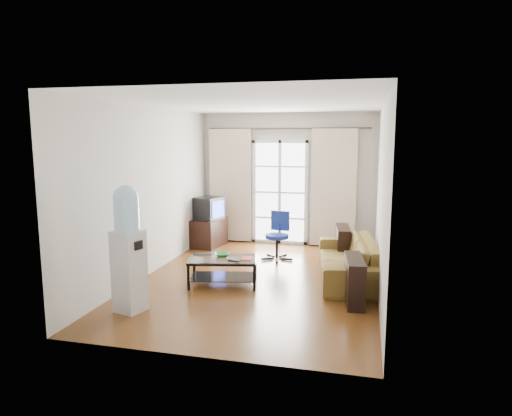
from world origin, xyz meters
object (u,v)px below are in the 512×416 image
at_px(task_chair, 277,245).
at_px(coffee_table, 223,268).
at_px(sofa, 348,259).
at_px(tv_stand, 208,232).
at_px(crt_tv, 208,208).
at_px(water_cooler, 128,246).

bearing_deg(task_chair, coffee_table, -100.63).
bearing_deg(sofa, tv_stand, -125.03).
xyz_separation_m(crt_tv, water_cooler, (0.20, -3.57, 0.06)).
bearing_deg(tv_stand, sofa, -19.75).
relative_size(crt_tv, water_cooler, 0.37).
xyz_separation_m(task_chair, water_cooler, (-1.36, -2.91, 0.60)).
xyz_separation_m(crt_tv, task_chair, (1.56, -0.66, -0.53)).
height_order(coffee_table, water_cooler, water_cooler).
height_order(tv_stand, water_cooler, water_cooler).
bearing_deg(tv_stand, crt_tv, 8.10).
bearing_deg(crt_tv, coffee_table, -47.29).
height_order(sofa, water_cooler, water_cooler).
bearing_deg(tv_stand, water_cooler, -78.48).
bearing_deg(task_chair, sofa, -26.86).
height_order(coffee_table, task_chair, task_chair).
relative_size(coffee_table, crt_tv, 1.84).
xyz_separation_m(tv_stand, water_cooler, (0.20, -3.57, 0.57)).
relative_size(tv_stand, crt_tv, 1.26).
xyz_separation_m(coffee_table, task_chair, (0.51, 1.65, -0.01)).
bearing_deg(coffee_table, task_chair, 72.68).
distance_m(tv_stand, crt_tv, 0.51).
relative_size(coffee_table, water_cooler, 0.69).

